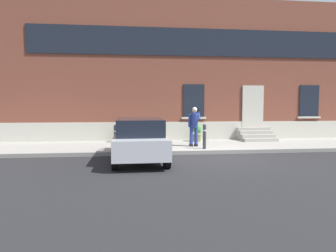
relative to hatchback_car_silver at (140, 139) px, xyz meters
The scene contains 12 objects.
ground_plane 3.12m from the hatchback_car_silver, ahead, with size 80.00×80.00×0.00m, color #232326.
sidewalk 4.30m from the hatchback_car_silver, 44.78° to the left, with size 24.00×3.60×0.15m, color #99968E.
curb_edge 3.29m from the hatchback_car_silver, 20.53° to the left, with size 24.00×0.12×0.15m, color gray.
building_facade 6.91m from the hatchback_car_silver, 61.14° to the left, with size 24.00×1.52×7.50m.
entrance_stoop 7.47m from the hatchback_car_silver, 35.25° to the left, with size 1.77×1.28×0.64m.
hatchback_car_silver is the anchor object (origin of this frame).
bollard_near_person 3.11m from the hatchback_car_silver, 29.60° to the left, with size 0.15×0.15×1.04m.
bollard_far_left 1.80m from the hatchback_car_silver, 121.45° to the left, with size 0.15×0.15×1.04m.
person_on_phone 3.34m from the hatchback_car_silver, 43.41° to the left, with size 0.51×0.52×1.74m.
planter_charcoal 4.27m from the hatchback_car_silver, 102.80° to the left, with size 0.44×0.44×0.86m.
planter_cream 4.41m from the hatchback_car_silver, 77.06° to the left, with size 0.44×0.44×0.86m.
planter_olive 5.00m from the hatchback_car_silver, 54.23° to the left, with size 0.44×0.44×0.86m.
Camera 1 is at (-3.16, -10.53, 1.97)m, focal length 31.37 mm.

